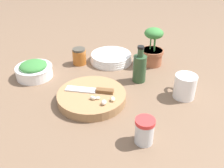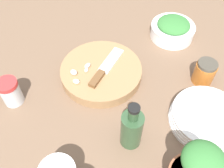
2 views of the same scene
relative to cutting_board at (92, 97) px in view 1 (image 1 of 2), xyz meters
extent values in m
plane|color=brown|center=(-0.02, 0.12, -0.02)|extent=(5.00, 5.00, 0.00)
cylinder|color=#9E754C|center=(0.00, 0.00, 0.00)|extent=(0.25, 0.25, 0.03)
cube|color=brown|center=(0.03, 0.04, 0.02)|extent=(0.06, 0.06, 0.01)
cube|color=silver|center=(-0.04, -0.02, 0.02)|extent=(0.11, 0.10, 0.01)
ellipsoid|color=silver|center=(0.05, -0.01, 0.02)|extent=(0.02, 0.02, 0.01)
ellipsoid|color=#EEE7C3|center=(0.09, 0.02, 0.02)|extent=(0.03, 0.03, 0.01)
ellipsoid|color=silver|center=(0.08, -0.01, 0.03)|extent=(0.03, 0.03, 0.02)
ellipsoid|color=white|center=(0.04, -0.02, 0.02)|extent=(0.03, 0.02, 0.01)
cylinder|color=white|center=(-0.31, -0.07, 0.01)|extent=(0.15, 0.15, 0.05)
torus|color=white|center=(-0.31, -0.07, 0.03)|extent=(0.16, 0.16, 0.01)
ellipsoid|color=#387A38|center=(-0.31, -0.07, 0.04)|extent=(0.12, 0.12, 0.03)
cylinder|color=silver|center=(0.27, -0.01, 0.02)|extent=(0.06, 0.06, 0.07)
cylinder|color=red|center=(0.27, -0.01, 0.06)|extent=(0.06, 0.06, 0.01)
cylinder|color=white|center=(0.21, 0.28, 0.03)|extent=(0.08, 0.08, 0.09)
torus|color=white|center=(0.18, 0.30, 0.03)|extent=(0.06, 0.04, 0.06)
cylinder|color=white|center=(-0.20, 0.27, -0.01)|extent=(0.20, 0.20, 0.01)
cylinder|color=white|center=(-0.20, 0.27, 0.00)|extent=(0.20, 0.20, 0.01)
cylinder|color=white|center=(-0.20, 0.27, 0.01)|extent=(0.19, 0.19, 0.01)
cylinder|color=white|center=(-0.20, 0.27, 0.02)|extent=(0.19, 0.19, 0.01)
cylinder|color=#B26023|center=(-0.28, 0.15, 0.02)|extent=(0.06, 0.06, 0.07)
cylinder|color=#474238|center=(-0.28, 0.15, 0.05)|extent=(0.06, 0.06, 0.01)
cylinder|color=#2D4C2D|center=(0.02, 0.24, 0.04)|extent=(0.06, 0.06, 0.11)
cylinder|color=#2D4C2D|center=(0.02, 0.24, 0.11)|extent=(0.02, 0.02, 0.03)
cylinder|color=black|center=(0.02, 0.24, 0.13)|extent=(0.03, 0.03, 0.01)
cylinder|color=#A35B3D|center=(-0.05, 0.40, 0.02)|extent=(0.10, 0.10, 0.07)
cylinder|color=#A35B3D|center=(-0.05, 0.40, 0.05)|extent=(0.10, 0.10, 0.02)
ellipsoid|color=#387A38|center=(-0.05, 0.40, 0.14)|extent=(0.09, 0.09, 0.05)
cylinder|color=#387A38|center=(-0.06, 0.40, 0.10)|extent=(0.01, 0.01, 0.08)
cylinder|color=#387A38|center=(-0.05, 0.41, 0.10)|extent=(0.01, 0.01, 0.08)
cylinder|color=#387A38|center=(-0.03, 0.39, 0.10)|extent=(0.01, 0.01, 0.08)
camera|label=1|loc=(0.62, -0.45, 0.53)|focal=40.00mm
camera|label=2|loc=(0.18, 0.49, 0.59)|focal=40.00mm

